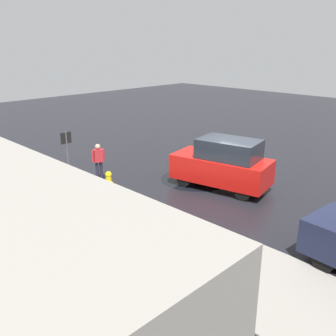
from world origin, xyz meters
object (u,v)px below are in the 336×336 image
sign_post (67,152)px  pedestrian (98,159)px  fire_hydrant (109,181)px  moving_hatchback (223,164)px

sign_post → pedestrian: bearing=-87.9°
fire_hydrant → pedestrian: bearing=-17.9°
moving_hatchback → fire_hydrant: 4.61m
pedestrian → sign_post: size_ratio=0.68×
pedestrian → fire_hydrant: bearing=162.1°
moving_hatchback → sign_post: bearing=46.9°
fire_hydrant → sign_post: 1.96m
fire_hydrant → pedestrian: pedestrian is taller
fire_hydrant → sign_post: sign_post is taller
fire_hydrant → sign_post: (1.14, 1.07, 1.18)m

